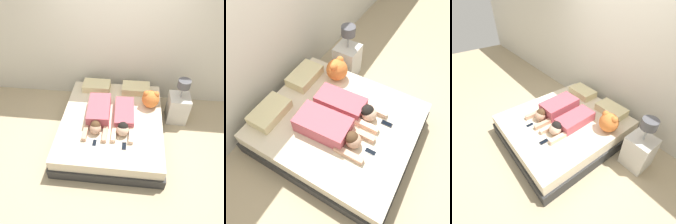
% 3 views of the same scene
% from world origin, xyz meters
% --- Properties ---
extents(ground_plane, '(12.00, 12.00, 0.00)m').
position_xyz_m(ground_plane, '(0.00, 0.00, 0.00)').
color(ground_plane, tan).
extents(wall_back, '(12.00, 0.06, 2.60)m').
position_xyz_m(wall_back, '(0.00, 1.15, 1.30)').
color(wall_back, beige).
rests_on(wall_back, ground_plane).
extents(bed, '(1.76, 2.00, 0.40)m').
position_xyz_m(bed, '(0.00, 0.00, 0.20)').
color(bed, '#2D2D2D').
rests_on(bed, ground_plane).
extents(pillow_head_left, '(0.52, 0.32, 0.13)m').
position_xyz_m(pillow_head_left, '(-0.38, 0.78, 0.47)').
color(pillow_head_left, beige).
rests_on(pillow_head_left, bed).
extents(pillow_head_right, '(0.52, 0.32, 0.13)m').
position_xyz_m(pillow_head_right, '(0.38, 0.78, 0.47)').
color(pillow_head_right, beige).
rests_on(pillow_head_right, bed).
extents(person_left, '(0.40, 0.95, 0.22)m').
position_xyz_m(person_left, '(-0.23, -0.01, 0.50)').
color(person_left, '#B24C59').
rests_on(person_left, bed).
extents(person_right, '(0.35, 0.93, 0.22)m').
position_xyz_m(person_right, '(0.20, -0.05, 0.49)').
color(person_right, '#B24C59').
rests_on(person_right, bed).
extents(cell_phone_left, '(0.07, 0.14, 0.01)m').
position_xyz_m(cell_phone_left, '(-0.21, -0.56, 0.40)').
color(cell_phone_left, silver).
rests_on(cell_phone_left, bed).
extents(cell_phone_right, '(0.07, 0.14, 0.01)m').
position_xyz_m(cell_phone_right, '(0.24, -0.57, 0.40)').
color(cell_phone_right, '#2D2D33').
rests_on(cell_phone_right, bed).
extents(plush_toy, '(0.31, 0.31, 0.32)m').
position_xyz_m(plush_toy, '(0.65, 0.39, 0.56)').
color(plush_toy, orange).
rests_on(plush_toy, bed).
extents(nightstand, '(0.37, 0.37, 0.91)m').
position_xyz_m(nightstand, '(1.18, 0.51, 0.32)').
color(nightstand, beige).
rests_on(nightstand, ground_plane).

